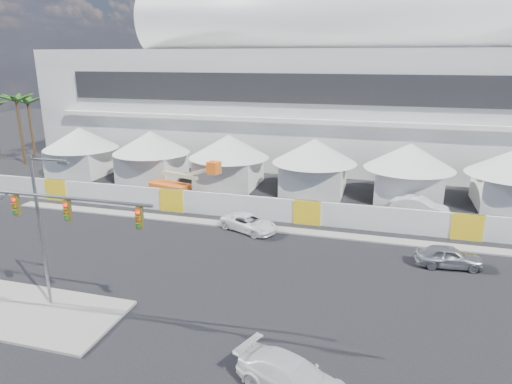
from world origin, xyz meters
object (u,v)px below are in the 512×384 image
(sedan_silver, at_px, (449,256))
(traffic_mast, at_px, (13,234))
(pickup_curb, at_px, (249,223))
(pickup_near, at_px, (293,378))
(lot_car_a, at_px, (420,206))
(streetlight_median, at_px, (43,222))
(boom_lift, at_px, (177,185))

(sedan_silver, relative_size, traffic_mast, 0.38)
(pickup_curb, distance_m, traffic_mast, 17.04)
(pickup_near, relative_size, lot_car_a, 1.06)
(pickup_near, bearing_deg, lot_car_a, 7.49)
(traffic_mast, bearing_deg, streetlight_median, 21.11)
(traffic_mast, height_order, streetlight_median, streetlight_median)
(lot_car_a, bearing_deg, pickup_curb, 137.16)
(lot_car_a, bearing_deg, streetlight_median, 153.56)
(sedan_silver, height_order, pickup_near, pickup_near)
(pickup_curb, relative_size, pickup_near, 0.94)
(pickup_curb, distance_m, streetlight_median, 16.00)
(pickup_curb, bearing_deg, boom_lift, 77.28)
(lot_car_a, xyz_separation_m, streetlight_median, (-20.15, -21.29, 4.15))
(pickup_curb, bearing_deg, streetlight_median, 176.58)
(pickup_curb, relative_size, streetlight_median, 0.57)
(traffic_mast, bearing_deg, lot_car_a, 45.30)
(pickup_curb, distance_m, boom_lift, 11.80)
(pickup_curb, bearing_deg, lot_car_a, -35.86)
(lot_car_a, distance_m, traffic_mast, 30.96)
(streetlight_median, bearing_deg, pickup_curb, 62.63)
(lot_car_a, height_order, streetlight_median, streetlight_median)
(traffic_mast, bearing_deg, pickup_curb, 58.99)
(sedan_silver, height_order, boom_lift, boom_lift)
(sedan_silver, xyz_separation_m, streetlight_median, (-21.38, -11.14, 4.21))
(traffic_mast, bearing_deg, pickup_near, -9.25)
(streetlight_median, bearing_deg, boom_lift, 96.51)
(sedan_silver, xyz_separation_m, pickup_curb, (-14.29, 2.56, -0.06))
(pickup_near, bearing_deg, boom_lift, 56.16)
(pickup_curb, height_order, boom_lift, boom_lift)
(pickup_curb, height_order, streetlight_median, streetlight_median)
(pickup_curb, xyz_separation_m, traffic_mast, (-8.58, -14.27, 3.64))
(sedan_silver, bearing_deg, lot_car_a, 1.35)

